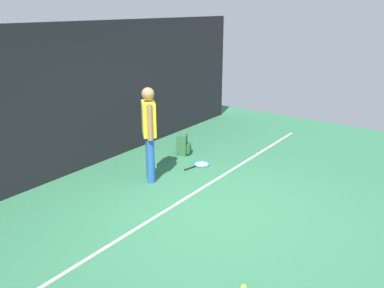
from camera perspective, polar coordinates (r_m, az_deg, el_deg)
ground_plane at (r=6.34m, az=2.97°, el=-9.27°), size 12.00×12.00×0.00m
back_fence at (r=7.80m, az=-15.77°, el=6.27°), size 10.00×0.10×2.76m
court_line at (r=6.63m, az=-1.22°, el=-7.89°), size 9.00×0.05×0.00m
tennis_player at (r=7.07m, az=-6.12°, el=2.16°), size 0.43×0.44×1.70m
tennis_racket at (r=8.00m, az=1.22°, el=-2.95°), size 0.64×0.39×0.03m
backpack at (r=8.54m, az=-1.33°, el=-0.09°), size 0.36×0.37×0.44m
tennis_ball_by_fence at (r=4.78m, az=7.35°, el=-19.55°), size 0.07×0.07×0.07m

